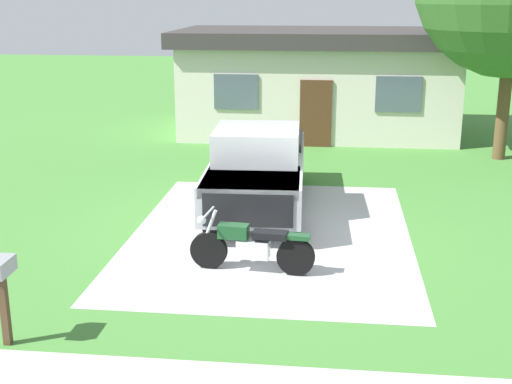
% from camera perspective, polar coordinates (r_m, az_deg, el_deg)
% --- Properties ---
extents(ground_plane, '(80.00, 80.00, 0.00)m').
position_cam_1_polar(ground_plane, '(14.01, 1.23, -3.50)').
color(ground_plane, '#458136').
extents(driveway_pad, '(5.56, 7.51, 0.01)m').
position_cam_1_polar(driveway_pad, '(14.01, 1.23, -3.49)').
color(driveway_pad, '#B5B5B5').
rests_on(driveway_pad, ground).
extents(motorcycle, '(2.21, 0.70, 1.09)m').
position_cam_1_polar(motorcycle, '(12.04, -0.43, -4.45)').
color(motorcycle, black).
rests_on(motorcycle, ground).
extents(pickup_truck, '(2.22, 5.70, 1.90)m').
position_cam_1_polar(pickup_truck, '(15.56, 0.20, 2.17)').
color(pickup_truck, black).
rests_on(pickup_truck, ground).
extents(mailbox, '(0.26, 0.48, 1.26)m').
position_cam_1_polar(mailbox, '(10.03, -20.23, -6.72)').
color(mailbox, '#4C3823').
rests_on(mailbox, ground).
extents(neighbor_house, '(9.60, 5.60, 3.50)m').
position_cam_1_polar(neighbor_house, '(24.29, 5.16, 9.15)').
color(neighbor_house, beige).
rests_on(neighbor_house, ground).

